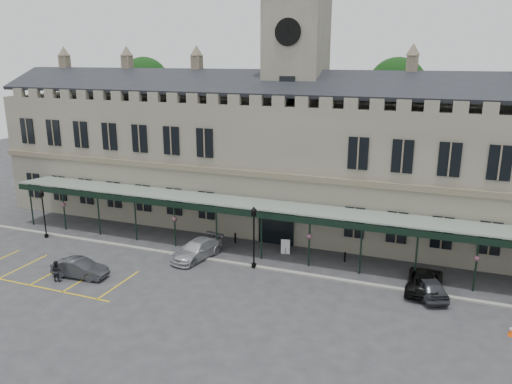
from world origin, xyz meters
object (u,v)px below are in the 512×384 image
(sign_board, at_px, (285,247))
(car_van, at_px, (425,281))
(car_taxi, at_px, (197,250))
(station_building, at_px, (294,161))
(traffic_cone, at_px, (512,331))
(person_b, at_px, (56,271))
(lamp_post_mid, at_px, (254,232))
(car_right_a, at_px, (428,286))
(clock_tower, at_px, (296,90))
(car_left_b, at_px, (80,268))
(lamp_post_left, at_px, (43,209))

(sign_board, height_order, car_van, car_van)
(sign_board, xyz_separation_m, car_taxi, (-6.50, -3.48, 0.12))
(station_building, relative_size, sign_board, 46.75)
(traffic_cone, height_order, car_van, car_van)
(sign_board, height_order, person_b, person_b)
(lamp_post_mid, relative_size, sign_board, 3.92)
(car_taxi, bearing_deg, lamp_post_mid, 11.08)
(car_van, distance_m, person_b, 26.69)
(traffic_cone, height_order, car_right_a, car_right_a)
(station_building, distance_m, car_taxi, 12.90)
(clock_tower, distance_m, car_van, 20.32)
(station_building, relative_size, car_left_b, 14.19)
(sign_board, xyz_separation_m, car_van, (11.24, -2.80, 0.08))
(clock_tower, xyz_separation_m, traffic_cone, (17.95, -14.29, -12.79))
(car_taxi, height_order, person_b, person_b)
(lamp_post_mid, height_order, traffic_cone, lamp_post_mid)
(lamp_post_mid, distance_m, sign_board, 4.51)
(lamp_post_mid, height_order, car_van, lamp_post_mid)
(lamp_post_left, distance_m, lamp_post_mid, 20.21)
(clock_tower, bearing_deg, car_van, -37.66)
(lamp_post_mid, xyz_separation_m, car_left_b, (-11.55, -6.29, -2.29))
(person_b, bearing_deg, car_taxi, -143.82)
(lamp_post_left, bearing_deg, sign_board, 10.81)
(car_van, xyz_separation_m, person_b, (-25.37, -8.28, 0.10))
(traffic_cone, bearing_deg, lamp_post_left, 175.31)
(lamp_post_mid, bearing_deg, sign_board, 67.91)
(station_building, distance_m, lamp_post_mid, 11.08)
(lamp_post_mid, xyz_separation_m, sign_board, (1.45, 3.56, -2.36))
(lamp_post_mid, bearing_deg, car_right_a, -0.35)
(car_van, height_order, person_b, person_b)
(station_building, relative_size, lamp_post_left, 13.10)
(car_left_b, bearing_deg, car_van, -78.07)
(car_taxi, bearing_deg, clock_tower, 76.64)
(lamp_post_mid, height_order, car_taxi, lamp_post_mid)
(station_building, height_order, traffic_cone, station_building)
(lamp_post_left, xyz_separation_m, car_left_b, (8.65, -5.72, -2.02))
(car_van, bearing_deg, station_building, -36.65)
(car_van, bearing_deg, car_right_a, 107.77)
(traffic_cone, xyz_separation_m, car_taxi, (-22.95, 3.78, 0.42))
(car_right_a, height_order, person_b, person_b)
(traffic_cone, bearing_deg, sign_board, 156.19)
(clock_tower, distance_m, car_taxi, 16.98)
(lamp_post_left, relative_size, sign_board, 3.57)
(lamp_post_left, height_order, lamp_post_mid, lamp_post_mid)
(lamp_post_left, xyz_separation_m, lamp_post_mid, (20.20, 0.57, 0.27))
(station_building, relative_size, traffic_cone, 90.40)
(lamp_post_mid, bearing_deg, lamp_post_left, -178.38)
(car_taxi, relative_size, car_right_a, 1.21)
(sign_board, xyz_separation_m, car_right_a, (11.50, -3.64, 0.10))
(station_building, relative_size, car_van, 11.83)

